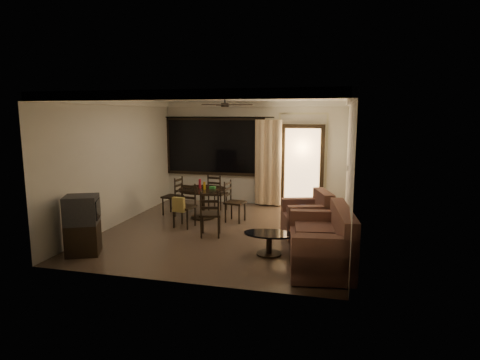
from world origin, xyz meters
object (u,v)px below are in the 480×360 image
(dining_chair_south, at_px, (184,213))
(tv_cabinet, at_px, (83,225))
(dining_table, at_px, (203,195))
(coffee_table, at_px, (269,240))
(side_chair, at_px, (210,222))
(dining_chair_east, at_px, (235,210))
(dining_chair_north, at_px, (217,200))
(dining_chair_west, at_px, (173,203))
(armchair, at_px, (309,218))
(sofa, at_px, (324,244))

(dining_chair_south, bearing_deg, tv_cabinet, -108.79)
(dining_table, height_order, coffee_table, dining_table)
(coffee_table, distance_m, side_chair, 1.57)
(dining_chair_east, distance_m, dining_chair_south, 1.20)
(tv_cabinet, bearing_deg, dining_chair_east, 29.56)
(side_chair, bearing_deg, dining_chair_north, -90.45)
(dining_chair_west, distance_m, dining_chair_south, 1.20)
(dining_chair_south, xyz_separation_m, dining_chair_north, (0.26, 1.62, -0.02))
(dining_chair_east, bearing_deg, dining_chair_south, 135.70)
(tv_cabinet, distance_m, coffee_table, 3.31)
(dining_chair_south, bearing_deg, dining_table, 89.88)
(armchair, bearing_deg, tv_cabinet, -169.25)
(dining_chair_north, relative_size, tv_cabinet, 0.90)
(dining_chair_south, xyz_separation_m, coffee_table, (2.12, -1.29, -0.04))
(dining_table, height_order, side_chair, side_chair)
(dining_chair_east, distance_m, dining_chair_north, 1.15)
(side_chair, bearing_deg, tv_cabinet, 26.12)
(dining_chair_west, distance_m, side_chair, 2.08)
(dining_chair_west, bearing_deg, coffee_table, 60.11)
(dining_chair_west, height_order, dining_chair_north, same)
(dining_chair_west, height_order, side_chair, side_chair)
(dining_chair_west, height_order, tv_cabinet, tv_cabinet)
(dining_chair_west, bearing_deg, sofa, 64.54)
(tv_cabinet, distance_m, armchair, 4.33)
(dining_chair_west, bearing_deg, armchair, 83.34)
(dining_table, bearing_deg, side_chair, -64.91)
(armchair, xyz_separation_m, side_chair, (-1.95, -0.52, -0.09))
(sofa, xyz_separation_m, armchair, (-0.36, 1.63, -0.00))
(dining_chair_east, distance_m, coffee_table, 2.32)
(side_chair, bearing_deg, dining_table, -78.81)
(dining_chair_north, bearing_deg, dining_table, 90.13)
(tv_cabinet, distance_m, side_chair, 2.44)
(dining_chair_north, relative_size, side_chair, 0.98)
(dining_chair_south, height_order, dining_chair_north, same)
(dining_table, relative_size, dining_chair_west, 1.20)
(armchair, bearing_deg, dining_chair_south, 162.50)
(dining_chair_east, height_order, armchair, dining_chair_east)
(dining_chair_south, distance_m, tv_cabinet, 2.34)
(dining_chair_south, height_order, armchair, dining_chair_south)
(coffee_table, xyz_separation_m, side_chair, (-1.35, 0.80, 0.02))
(tv_cabinet, relative_size, armchair, 0.94)
(coffee_table, bearing_deg, dining_chair_south, 148.57)
(sofa, distance_m, coffee_table, 1.02)
(dining_chair_north, height_order, side_chair, side_chair)
(sofa, bearing_deg, dining_table, 132.48)
(dining_chair_west, bearing_deg, tv_cabinet, 1.63)
(dining_chair_west, distance_m, dining_chair_east, 1.67)
(tv_cabinet, bearing_deg, dining_chair_south, 38.17)
(dining_chair_west, xyz_separation_m, sofa, (3.77, -2.60, 0.10))
(tv_cabinet, xyz_separation_m, armchair, (3.80, 2.08, -0.16))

